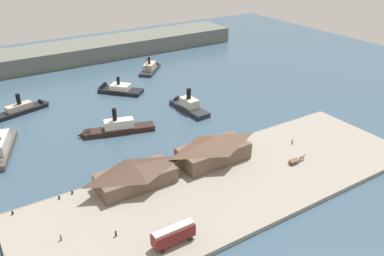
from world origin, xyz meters
name	(u,v)px	position (x,y,z in m)	size (l,w,h in m)	color
ground_plane	(187,150)	(0.00, 0.00, 0.00)	(320.00, 320.00, 0.00)	#385166
quay_promenade	(231,184)	(0.00, -22.00, 0.60)	(110.00, 36.00, 1.20)	gray
seawall_edge	(193,154)	(0.00, -3.60, 0.50)	(110.00, 0.80, 1.00)	slate
ferry_shed_customs_shed	(136,174)	(-21.49, -9.89, 4.35)	(20.34, 9.78, 6.21)	brown
ferry_shed_east_terminal	(213,149)	(2.17, -10.80, 5.11)	(20.47, 10.24, 7.70)	brown
street_tram	(173,234)	(-24.10, -33.64, 3.69)	(9.50, 2.77, 4.26)	maroon
horse_cart	(297,160)	(21.62, -24.37, 2.12)	(5.91, 1.61, 1.87)	brown
pedestrian_near_east_shed	(61,238)	(-43.86, -19.96, 1.92)	(0.39, 0.39, 1.58)	#6B5B4C
pedestrian_by_tram	(292,142)	(28.48, -15.76, 1.97)	(0.42, 0.42, 1.69)	#6B5B4C
pedestrian_walking_east	(116,233)	(-33.50, -25.07, 1.95)	(0.41, 0.41, 1.64)	#232328
mooring_post_west	(12,213)	(-50.89, -5.36, 1.65)	(0.44, 0.44, 0.90)	black
mooring_post_center_east	(59,197)	(-40.09, -5.28, 1.65)	(0.44, 0.44, 0.90)	black
mooring_post_center_west	(72,192)	(-36.74, -4.87, 1.65)	(0.44, 0.44, 0.90)	black
ferry_outer_harbor	(112,129)	(-14.77, 22.74, 1.63)	(25.44, 11.06, 10.04)	black
ferry_moored_west	(115,89)	(0.42, 57.25, 1.20)	(17.80, 18.65, 8.95)	black
ferry_approaching_west	(26,108)	(-34.81, 56.66, 1.30)	(22.46, 10.32, 8.91)	black
ferry_mid_harbor	(186,105)	(16.21, 26.69, 1.67)	(6.70, 20.51, 10.28)	#23282D
ferry_approaching_east	(151,67)	(26.26, 74.49, 1.37)	(16.71, 17.28, 9.93)	#23282D
ferry_near_quay	(0,151)	(-48.60, 26.42, 1.82)	(13.25, 25.24, 11.06)	#514C47
far_headland	(73,53)	(0.00, 110.00, 4.00)	(180.00, 24.00, 8.00)	#60665B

